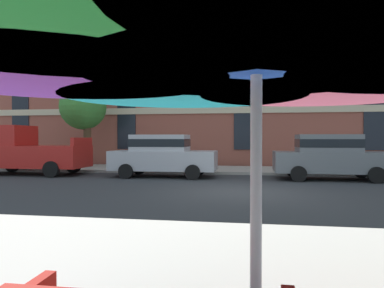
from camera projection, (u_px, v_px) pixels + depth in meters
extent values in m
plane|color=#2D3033|center=(241.00, 192.00, 10.77)|extent=(120.00, 120.00, 0.00)
cube|color=#9E998E|center=(243.00, 170.00, 17.48)|extent=(56.00, 3.60, 0.12)
cube|color=#934C3D|center=(245.00, 72.00, 25.47)|extent=(47.50, 12.00, 12.80)
cube|color=beige|center=(244.00, 110.00, 19.56)|extent=(46.55, 0.08, 0.36)
cube|color=beige|center=(244.00, 52.00, 19.51)|extent=(46.55, 0.08, 0.36)
cube|color=black|center=(20.00, 54.00, 21.62)|extent=(1.10, 0.06, 11.60)
cube|color=black|center=(126.00, 49.00, 20.57)|extent=(1.10, 0.06, 11.60)
cube|color=black|center=(244.00, 45.00, 19.51)|extent=(1.10, 0.06, 11.60)
cube|color=black|center=(375.00, 39.00, 18.45)|extent=(1.10, 0.06, 11.60)
cube|color=#B21E19|center=(30.00, 156.00, 15.88)|extent=(5.10, 1.90, 0.96)
cube|color=#B21E19|center=(8.00, 136.00, 16.03)|extent=(1.90, 1.75, 0.90)
cube|color=#B21E19|center=(82.00, 142.00, 15.48)|extent=(0.16, 1.75, 0.36)
cylinder|color=black|center=(73.00, 166.00, 16.58)|extent=(0.68, 0.22, 0.68)
cylinder|color=black|center=(51.00, 169.00, 14.70)|extent=(0.68, 0.22, 0.68)
cylinder|color=black|center=(12.00, 165.00, 17.07)|extent=(0.68, 0.22, 0.68)
cube|color=#A8AAB2|center=(164.00, 160.00, 14.92)|extent=(4.40, 1.76, 0.80)
cube|color=#A8AAB2|center=(160.00, 143.00, 14.93)|extent=(2.30, 1.55, 0.68)
cube|color=black|center=(160.00, 143.00, 14.93)|extent=(2.32, 1.57, 0.32)
cylinder|color=black|center=(199.00, 168.00, 15.58)|extent=(0.60, 0.22, 0.60)
cylinder|color=black|center=(193.00, 172.00, 13.84)|extent=(0.60, 0.22, 0.60)
cylinder|color=black|center=(139.00, 168.00, 16.01)|extent=(0.60, 0.22, 0.60)
cylinder|color=black|center=(126.00, 171.00, 14.27)|extent=(0.60, 0.22, 0.60)
cube|color=slate|center=(331.00, 162.00, 13.87)|extent=(4.40, 1.76, 0.80)
cube|color=slate|center=(327.00, 143.00, 13.88)|extent=(2.30, 1.55, 0.68)
cube|color=black|center=(327.00, 143.00, 13.88)|extent=(2.32, 1.57, 0.32)
cylinder|color=black|center=(361.00, 171.00, 14.53)|extent=(0.60, 0.22, 0.60)
cylinder|color=black|center=(376.00, 175.00, 12.79)|extent=(0.60, 0.22, 0.60)
cylinder|color=black|center=(293.00, 170.00, 14.96)|extent=(0.60, 0.22, 0.60)
cylinder|color=black|center=(299.00, 174.00, 13.22)|extent=(0.60, 0.22, 0.60)
cylinder|color=#4C3823|center=(87.00, 145.00, 18.82)|extent=(0.40, 0.40, 2.50)
sphere|color=#387F33|center=(83.00, 107.00, 18.84)|extent=(2.46, 2.46, 2.46)
sphere|color=#387F33|center=(82.00, 97.00, 18.47)|extent=(1.72, 1.72, 1.72)
sphere|color=#387F33|center=(80.00, 106.00, 18.55)|extent=(2.01, 2.01, 2.01)
sphere|color=#387F33|center=(85.00, 103.00, 18.87)|extent=(1.81, 1.81, 1.81)
cylinder|color=silver|center=(256.00, 223.00, 1.82)|extent=(0.06, 0.06, 2.40)
cone|color=#E5668C|center=(328.00, 66.00, 2.65)|extent=(1.92, 1.92, 0.44)
cone|color=#199EB2|center=(184.00, 70.00, 2.82)|extent=(1.92, 1.92, 0.44)
cone|color=#662D9E|center=(57.00, 41.00, 1.97)|extent=(1.92, 1.92, 0.44)
cone|color=blue|center=(257.00, 24.00, 1.80)|extent=(1.84, 1.84, 0.52)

